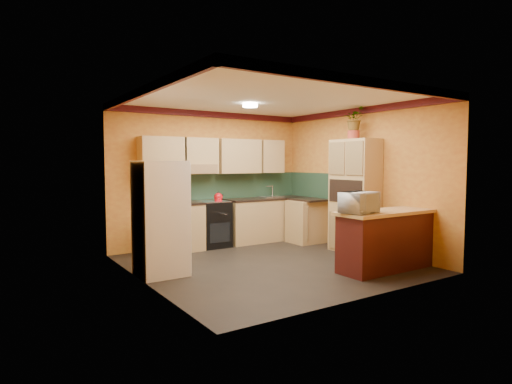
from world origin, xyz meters
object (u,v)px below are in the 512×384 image
(fridge, at_px, (160,218))
(pantry, at_px, (355,196))
(stove, at_px, (213,224))
(breakfast_bar, at_px, (389,241))
(microwave, at_px, (359,203))
(base_cabinets_back, at_px, (240,222))

(fridge, distance_m, pantry, 3.63)
(stove, xyz_separation_m, breakfast_bar, (1.50, -3.10, -0.02))
(breakfast_bar, distance_m, microwave, 0.95)
(base_cabinets_back, xyz_separation_m, stove, (-0.62, -0.00, 0.02))
(fridge, xyz_separation_m, breakfast_bar, (3.13, -1.63, -0.41))
(stove, relative_size, pantry, 0.43)
(microwave, bearing_deg, base_cabinets_back, 80.37)
(fridge, bearing_deg, base_cabinets_back, 33.08)
(pantry, height_order, microwave, pantry)
(base_cabinets_back, bearing_deg, fridge, -146.92)
(fridge, height_order, pantry, pantry)
(microwave, bearing_deg, breakfast_bar, -12.98)
(breakfast_bar, bearing_deg, stove, 115.76)
(pantry, bearing_deg, stove, 135.97)
(pantry, relative_size, breakfast_bar, 1.17)
(stove, xyz_separation_m, microwave, (0.81, -3.10, 0.63))
(stove, bearing_deg, pantry, -44.03)
(breakfast_bar, height_order, microwave, microwave)
(base_cabinets_back, distance_m, fridge, 2.73)
(base_cabinets_back, relative_size, pantry, 1.74)
(stove, xyz_separation_m, pantry, (1.97, -1.90, 0.59))
(stove, bearing_deg, fridge, -138.00)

